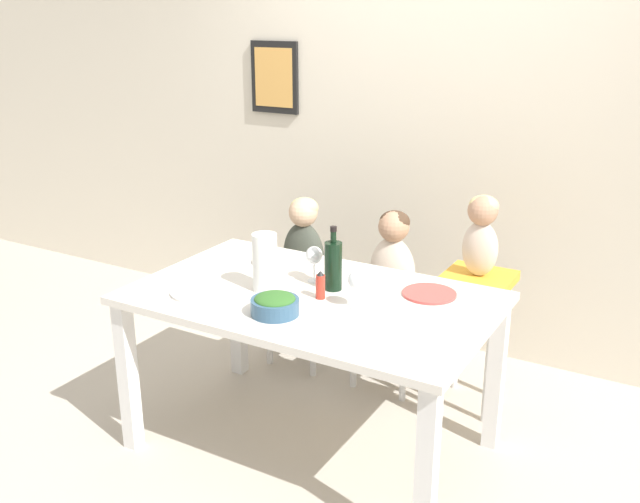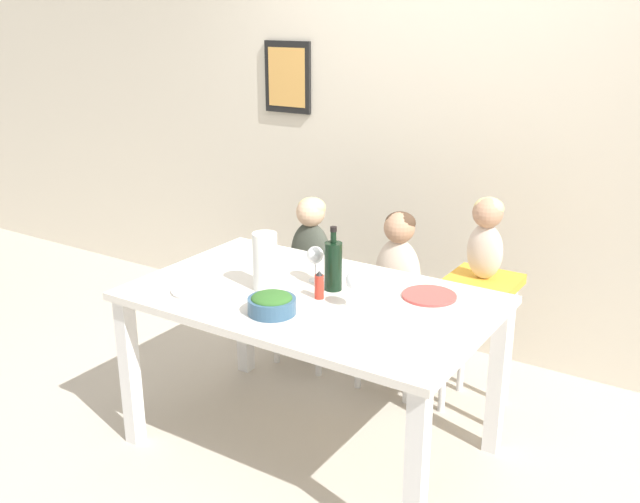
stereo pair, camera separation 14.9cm
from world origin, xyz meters
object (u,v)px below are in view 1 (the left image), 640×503
wine_glass_near (357,281)px  chair_far_left (304,300)px  chair_right_highchair (476,305)px  person_baby_right (482,229)px  person_child_center (393,258)px  wine_bottle (333,265)px  chair_far_center (391,320)px  wine_glass_far (314,256)px  salad_bowl_large (275,304)px  dinner_plate_back_left (276,261)px  dinner_plate_front_left (198,292)px  paper_towel_roll (265,262)px  dinner_plate_back_right (429,294)px  person_child_left (304,242)px

wine_glass_near → chair_far_left: bearing=133.4°
chair_right_highchair → person_baby_right: 0.40m
person_child_center → wine_bottle: wine_bottle is taller
person_baby_right → chair_right_highchair: bearing=-90.0°
chair_far_center → wine_glass_near: bearing=-76.7°
wine_bottle → wine_glass_far: wine_bottle is taller
chair_far_center → salad_bowl_large: 1.10m
chair_far_left → dinner_plate_back_left: size_ratio=1.86×
dinner_plate_back_left → dinner_plate_front_left: bearing=-97.8°
wine_bottle → wine_glass_far: bearing=160.1°
salad_bowl_large → chair_far_center: bearing=85.3°
chair_far_center → person_baby_right: bearing=0.2°
person_child_center → wine_glass_far: bearing=-102.7°
paper_towel_roll → salad_bowl_large: size_ratio=1.30×
wine_glass_far → dinner_plate_back_right: (0.53, 0.10, -0.12)m
chair_far_center → chair_far_left: bearing=180.0°
dinner_plate_back_left → chair_right_highchair: bearing=27.3°
chair_right_highchair → wine_glass_far: bearing=-135.3°
paper_towel_roll → wine_glass_far: (0.13, 0.20, -0.01)m
salad_bowl_large → person_child_left: bearing=115.0°
chair_far_left → person_child_center: size_ratio=0.82×
chair_right_highchair → wine_bottle: 0.86m
person_child_left → salad_bowl_large: size_ratio=2.67×
chair_right_highchair → dinner_plate_front_left: 1.39m
dinner_plate_back_right → person_baby_right: bearing=82.1°
paper_towel_roll → dinner_plate_back_left: 0.39m
person_baby_right → dinner_plate_front_left: (-0.97, -0.98, -0.18)m
person_child_center → salad_bowl_large: size_ratio=2.67×
chair_far_center → dinner_plate_front_left: dinner_plate_front_left is taller
chair_right_highchair → dinner_plate_front_left: dinner_plate_front_left is taller
wine_glass_near → dinner_plate_back_right: size_ratio=0.70×
dinner_plate_back_left → dinner_plate_back_right: same height
person_child_center → person_baby_right: person_baby_right is taller
wine_bottle → dinner_plate_front_left: wine_bottle is taller
chair_right_highchair → wine_glass_far: size_ratio=4.28×
dinner_plate_front_left → paper_towel_roll: bearing=38.3°
person_child_center → wine_glass_near: 0.81m
chair_far_left → person_child_left: (0.00, 0.00, 0.36)m
wine_bottle → chair_right_highchair: bearing=53.5°
salad_bowl_large → dinner_plate_front_left: 0.42m
salad_bowl_large → dinner_plate_back_left: size_ratio=0.84×
chair_right_highchair → dinner_plate_back_right: size_ratio=3.01×
wine_glass_near → salad_bowl_large: 0.36m
chair_far_center → person_child_left: (-0.55, 0.00, 0.36)m
person_baby_right → paper_towel_roll: 1.08m
person_child_left → person_child_center: 0.55m
salad_bowl_large → chair_right_highchair: bearing=61.4°
wine_glass_near → wine_glass_far: same height
chair_far_left → wine_glass_near: (0.73, -0.77, 0.52)m
person_child_center → wine_bottle: size_ratio=1.83×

